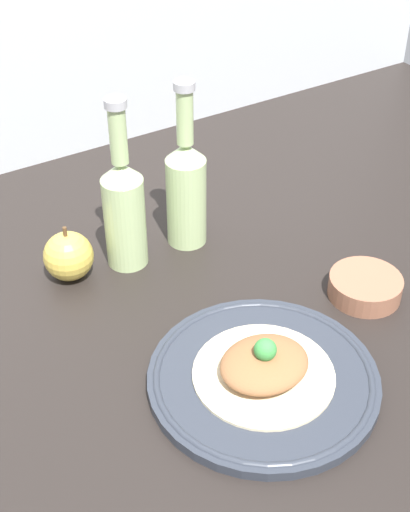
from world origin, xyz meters
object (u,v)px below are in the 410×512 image
apple (68,256)px  dipping_bowl (365,287)px  plated_food (264,366)px  plate (263,378)px  cider_bottle_left (125,207)px  cider_bottle_right (186,187)px

apple → dipping_bowl: 41.95cm
plated_food → dipping_bowl: 22.52cm
plate → dipping_bowl: (21.66, 6.01, 0.67)cm
plate → plated_food: (0.00, 0.00, 2.09)cm
plate → plated_food: 2.09cm
cider_bottle_left → apple: 10.68cm
cider_bottle_left → dipping_bowl: bearing=-45.3°
plate → plated_food: plated_food is taller
plated_food → apple: size_ratio=2.02×
cider_bottle_left → cider_bottle_right: size_ratio=1.00×
cider_bottle_right → dipping_bowl: 29.47cm
cider_bottle_left → apple: bearing=172.5°
cider_bottle_right → apple: (-18.87, 1.15, -5.92)cm
apple → plated_food: bearing=-70.2°
cider_bottle_right → plate: bearing=-103.7°
plated_food → cider_bottle_right: (7.44, 30.56, 6.56)cm
cider_bottle_right → plated_food: bearing=-103.7°
cider_bottle_right → dipping_bowl: cider_bottle_right is taller
plated_food → cider_bottle_right: bearing=76.3°
cider_bottle_left → dipping_bowl: (24.28, -24.54, -7.99)cm
cider_bottle_left → plated_food: bearing=-85.1°
plate → plated_food: bearing=0.0°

